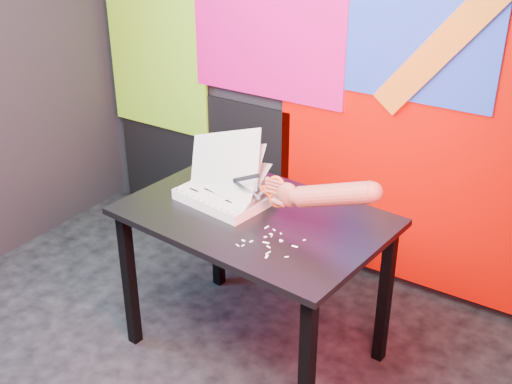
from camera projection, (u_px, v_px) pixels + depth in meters
The scene contains 7 objects.
room at pixel (104, 110), 2.20m from camera, with size 3.01×3.01×2.71m.
backdrop at pixel (316, 105), 3.45m from camera, with size 2.88×0.05×2.08m.
work_table at pixel (255, 233), 2.83m from camera, with size 1.19×0.85×0.75m.
printout_stack at pixel (225, 194), 2.89m from camera, with size 0.46×0.34×0.37m.
scissors at pixel (273, 191), 2.67m from camera, with size 0.25×0.02×0.15m.
hand_forearm at pixel (326, 194), 2.54m from camera, with size 0.50×0.10×0.20m.
paper_clippings at pixel (270, 242), 2.57m from camera, with size 0.22×0.22×0.00m.
Camera 1 is at (1.58, -1.47, 2.09)m, focal length 45.00 mm.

